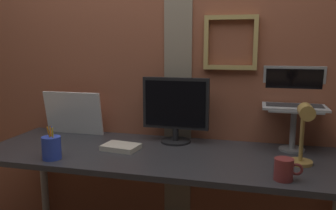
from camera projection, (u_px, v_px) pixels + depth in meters
The scene contains 10 objects.
brick_wall_back at pixel (167, 55), 2.23m from camera, with size 3.72×0.16×2.56m.
desk at pixel (164, 165), 1.92m from camera, with size 2.04×0.68×0.76m.
monitor at pixel (176, 107), 2.08m from camera, with size 0.40×0.18×0.39m.
laptop_stand at pixel (293, 122), 1.93m from camera, with size 0.28×0.22×0.24m.
laptop at pixel (294, 95), 1.96m from camera, with size 0.34×0.25×0.22m.
whiteboard_panel at pixel (73, 113), 2.29m from camera, with size 0.40×0.02×0.29m, color white.
desk_lamp at pixel (304, 128), 1.65m from camera, with size 0.12×0.20×0.32m.
pen_cup at pixel (52, 148), 1.80m from camera, with size 0.10×0.10×0.17m.
coffee_mug at pixel (284, 169), 1.52m from camera, with size 0.12×0.08×0.10m.
paper_clutter_stack at pixel (121, 147), 1.97m from camera, with size 0.20×0.14×0.03m, color silver.
Camera 1 is at (0.57, -1.69, 1.35)m, focal length 37.21 mm.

